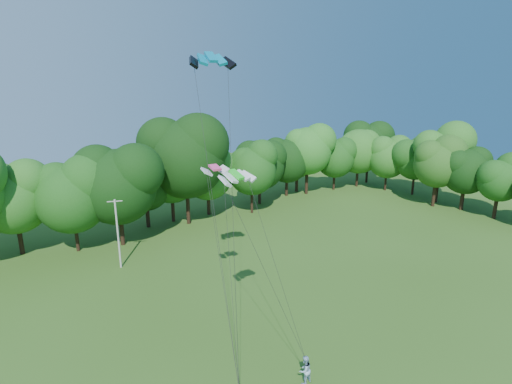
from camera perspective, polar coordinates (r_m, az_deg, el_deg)
utility_pole at (r=43.23m, az=-19.14°, el=-5.56°), size 1.39×0.66×7.38m
kite_flyer_right at (r=27.89m, az=6.99°, el=-23.90°), size 0.94×0.73×1.92m
kite_teal at (r=27.89m, az=-6.46°, el=18.61°), size 3.16×1.95×0.79m
kite_green at (r=24.34m, az=-2.80°, el=2.53°), size 2.41×1.23×0.53m
kite_pink at (r=30.04m, az=-5.89°, el=3.51°), size 2.17×1.27×0.36m
tree_back_center at (r=53.16m, az=-10.07°, el=6.10°), size 11.36×11.36×16.53m
tree_back_east at (r=68.47m, az=7.40°, el=6.27°), size 8.86×8.86×12.89m
tree_flank_east at (r=66.89m, az=24.54°, el=3.88°), size 7.69×7.69×11.18m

